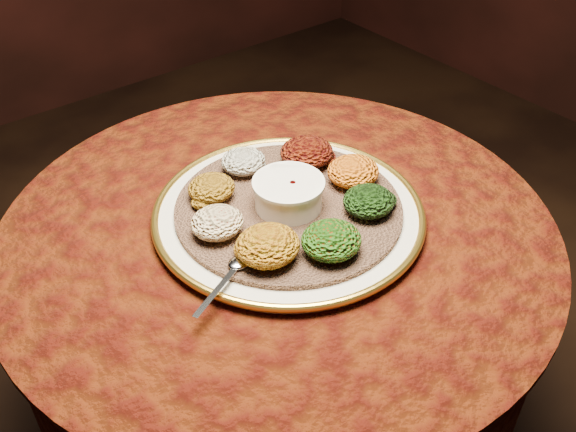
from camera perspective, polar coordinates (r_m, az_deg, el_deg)
table at (r=1.23m, az=-0.85°, el=-7.08°), size 0.96×0.96×0.73m
platter at (r=1.11m, az=0.04°, el=0.28°), size 0.57×0.57×0.02m
injera at (r=1.10m, az=0.04°, el=0.72°), size 0.52×0.52×0.01m
stew_bowl at (r=1.08m, az=0.04°, el=2.17°), size 0.12×0.12×0.05m
spoon at (r=0.98m, az=-4.58°, el=-4.47°), size 0.14×0.07×0.01m
portion_ayib at (r=1.18m, az=-3.99°, el=4.88°), size 0.08×0.08×0.04m
portion_kitfo at (r=1.19m, az=1.67°, el=5.69°), size 0.10×0.10×0.05m
portion_tikil at (r=1.15m, az=5.82°, el=3.97°), size 0.09×0.09×0.05m
portion_gomen at (r=1.08m, az=7.18°, el=1.33°), size 0.09×0.08×0.04m
portion_mixveg at (r=0.99m, az=3.86°, el=-2.16°), size 0.10×0.09×0.05m
portion_kik at (r=0.98m, az=-1.81°, el=-2.63°), size 0.10×0.10×0.05m
portion_timatim at (r=1.03m, az=-6.31°, el=-0.58°), size 0.09×0.08×0.04m
portion_shiro at (r=1.11m, az=-6.83°, el=2.49°), size 0.08×0.08×0.04m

